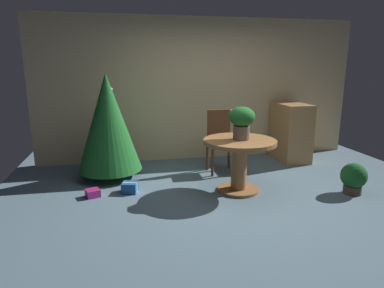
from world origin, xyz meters
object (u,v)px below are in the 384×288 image
(wooden_chair_far, at_px, (220,138))
(gift_box_blue, at_px, (130,187))
(gift_box_purple, at_px, (93,193))
(potted_plant, at_px, (354,178))
(flower_vase, at_px, (242,120))
(holiday_tree, at_px, (108,123))
(wooden_cabinet, at_px, (291,132))
(round_dining_table, at_px, (239,156))

(wooden_chair_far, height_order, gift_box_blue, wooden_chair_far)
(gift_box_purple, distance_m, potted_plant, 3.60)
(flower_vase, height_order, holiday_tree, holiday_tree)
(holiday_tree, bearing_deg, wooden_chair_far, -1.38)
(gift_box_purple, xyz_separation_m, wooden_cabinet, (3.51, 1.15, 0.48))
(holiday_tree, relative_size, gift_box_purple, 7.37)
(potted_plant, bearing_deg, flower_vase, 163.58)
(gift_box_blue, distance_m, potted_plant, 3.12)
(gift_box_purple, bearing_deg, gift_box_blue, 7.56)
(round_dining_table, height_order, flower_vase, flower_vase)
(gift_box_blue, bearing_deg, wooden_cabinet, 19.82)
(gift_box_blue, bearing_deg, wooden_chair_far, 24.51)
(potted_plant, bearing_deg, holiday_tree, 156.76)
(round_dining_table, height_order, gift_box_purple, round_dining_table)
(round_dining_table, distance_m, wooden_cabinet, 2.00)
(wooden_cabinet, bearing_deg, wooden_chair_far, -165.28)
(gift_box_purple, distance_m, wooden_cabinet, 3.72)
(round_dining_table, bearing_deg, potted_plant, -15.84)
(wooden_chair_far, distance_m, gift_box_blue, 1.74)
(round_dining_table, height_order, wooden_cabinet, wooden_cabinet)
(gift_box_blue, bearing_deg, holiday_tree, 110.79)
(round_dining_table, relative_size, gift_box_blue, 4.06)
(round_dining_table, relative_size, wooden_chair_far, 0.98)
(gift_box_blue, height_order, wooden_cabinet, wooden_cabinet)
(round_dining_table, distance_m, wooden_chair_far, 0.95)
(round_dining_table, xyz_separation_m, wooden_cabinet, (1.49, 1.34, 0.01))
(flower_vase, xyz_separation_m, gift_box_blue, (-1.54, 0.25, -0.95))
(wooden_chair_far, xyz_separation_m, wooden_cabinet, (1.49, 0.39, -0.05))
(flower_vase, bearing_deg, round_dining_table, -151.69)
(wooden_chair_far, xyz_separation_m, gift_box_blue, (-1.52, -0.69, -0.51))
(gift_box_purple, bearing_deg, flower_vase, -5.07)
(holiday_tree, bearing_deg, potted_plant, -23.24)
(wooden_chair_far, relative_size, holiday_tree, 0.63)
(flower_vase, xyz_separation_m, wooden_chair_far, (-0.02, 0.94, -0.44))
(flower_vase, xyz_separation_m, wooden_cabinet, (1.47, 1.33, -0.49))
(wooden_cabinet, bearing_deg, potted_plant, -88.85)
(wooden_chair_far, relative_size, gift_box_blue, 4.14)
(gift_box_purple, relative_size, wooden_cabinet, 0.21)
(holiday_tree, bearing_deg, wooden_cabinet, 6.03)
(round_dining_table, xyz_separation_m, gift_box_blue, (-1.52, 0.26, -0.45))
(flower_vase, height_order, wooden_cabinet, flower_vase)
(gift_box_blue, xyz_separation_m, potted_plant, (3.04, -0.69, 0.16))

